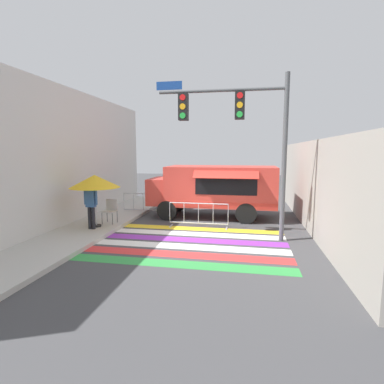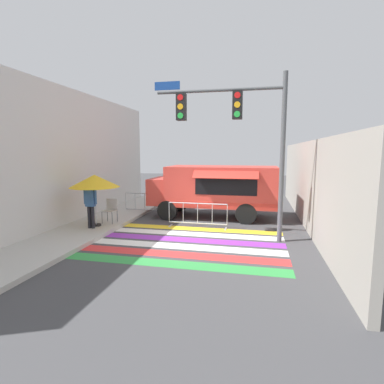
{
  "view_description": "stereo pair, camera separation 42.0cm",
  "coord_description": "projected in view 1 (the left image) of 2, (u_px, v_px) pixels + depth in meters",
  "views": [
    {
      "loc": [
        1.83,
        -10.35,
        3.02
      ],
      "look_at": [
        -0.52,
        2.22,
        1.3
      ],
      "focal_mm": 28.0,
      "sensor_mm": 36.0,
      "label": 1
    },
    {
      "loc": [
        2.24,
        -10.27,
        3.02
      ],
      "look_at": [
        -0.52,
        2.22,
        1.3
      ],
      "focal_mm": 28.0,
      "sensor_mm": 36.0,
      "label": 2
    }
  ],
  "objects": [
    {
      "name": "barricade_front",
      "position": [
        198.0,
        215.0,
        11.98
      ],
      "size": [
        2.39,
        0.44,
        1.01
      ],
      "color": "#B7BABF",
      "rests_on": "ground_plane"
    },
    {
      "name": "crosswalk_painted",
      "position": [
        190.0,
        243.0,
        9.96
      ],
      "size": [
        6.4,
        4.36,
        0.01
      ],
      "color": "green",
      "rests_on": "ground_plane"
    },
    {
      "name": "folding_chair",
      "position": [
        111.0,
        209.0,
        12.16
      ],
      "size": [
        0.47,
        0.47,
        0.96
      ],
      "rotation": [
        0.0,
        0.0,
        -0.27
      ],
      "color": "#4C4C51",
      "rests_on": "sidewalk_left"
    },
    {
      "name": "traffic_signal_pole",
      "position": [
        240.0,
        124.0,
        9.99
      ],
      "size": [
        4.43,
        0.29,
        5.55
      ],
      "color": "#515456",
      "rests_on": "ground_plane"
    },
    {
      "name": "food_truck",
      "position": [
        212.0,
        187.0,
        13.82
      ],
      "size": [
        5.76,
        2.72,
        2.37
      ],
      "color": "#D13D33",
      "rests_on": "ground_plane"
    },
    {
      "name": "concrete_wall_right",
      "position": [
        305.0,
        183.0,
        12.74
      ],
      "size": [
        0.2,
        16.0,
        3.44
      ],
      "color": "#A39E93",
      "rests_on": "ground_plane"
    },
    {
      "name": "sidewalk_left",
      "position": [
        64.0,
        227.0,
        11.76
      ],
      "size": [
        4.4,
        16.0,
        0.14
      ],
      "color": "#B7B5AD",
      "rests_on": "ground_plane"
    },
    {
      "name": "patio_umbrella",
      "position": [
        95.0,
        181.0,
        11.39
      ],
      "size": [
        1.89,
        1.89,
        2.01
      ],
      "color": "black",
      "rests_on": "sidewalk_left"
    },
    {
      "name": "barricade_side",
      "position": [
        143.0,
        204.0,
        14.74
      ],
      "size": [
        2.04,
        0.44,
        1.01
      ],
      "color": "#B7BABF",
      "rests_on": "ground_plane"
    },
    {
      "name": "ground_plane",
      "position": [
        195.0,
        236.0,
        10.82
      ],
      "size": [
        60.0,
        60.0,
        0.0
      ],
      "primitive_type": "plane",
      "color": "#424244"
    },
    {
      "name": "vendor_person",
      "position": [
        91.0,
        202.0,
        11.12
      ],
      "size": [
        0.53,
        0.24,
        1.79
      ],
      "rotation": [
        0.0,
        0.0,
        0.08
      ],
      "color": "black",
      "rests_on": "sidewalk_left"
    },
    {
      "name": "building_left_facade",
      "position": [
        57.0,
        158.0,
        11.42
      ],
      "size": [
        0.25,
        16.0,
        5.57
      ],
      "color": "silver",
      "rests_on": "ground_plane"
    }
  ]
}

